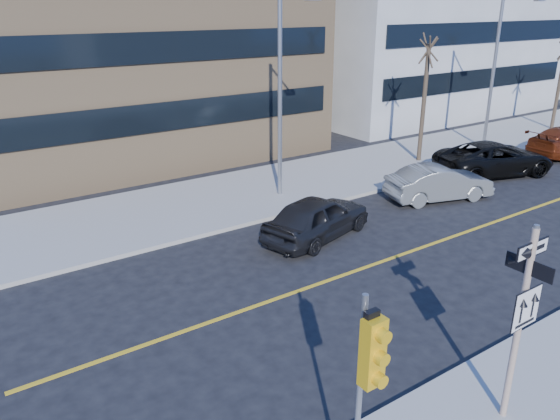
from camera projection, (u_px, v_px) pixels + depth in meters
ground at (408, 357)px, 12.79m from camera, size 120.00×120.00×0.00m
far_sidewalk at (468, 145)px, 31.58m from camera, size 66.00×6.00×0.15m
road_centerline at (538, 207)px, 22.27m from camera, size 40.00×0.14×0.01m
sign_pole at (521, 315)px, 10.00m from camera, size 0.92×0.92×4.06m
traffic_signal at (369, 370)px, 7.54m from camera, size 0.32×0.45×4.00m
parked_car_a at (317, 217)px, 19.06m from camera, size 2.97×4.87×1.55m
parked_car_b at (439, 183)px, 22.81m from camera, size 2.80×4.73×1.47m
parked_car_c at (495, 158)px, 26.19m from camera, size 4.17×6.25×1.59m
streetlight_a at (283, 85)px, 21.49m from camera, size 0.55×2.25×8.00m
streetlight_b at (498, 64)px, 28.97m from camera, size 0.55×2.25×8.00m
street_tree_west at (428, 53)px, 26.44m from camera, size 1.80×1.80×6.35m
building_grey_mid at (398, 7)px, 41.36m from camera, size 20.00×16.00×15.00m
building_grey_far at (524, 1)px, 54.70m from camera, size 18.00×18.00×16.00m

